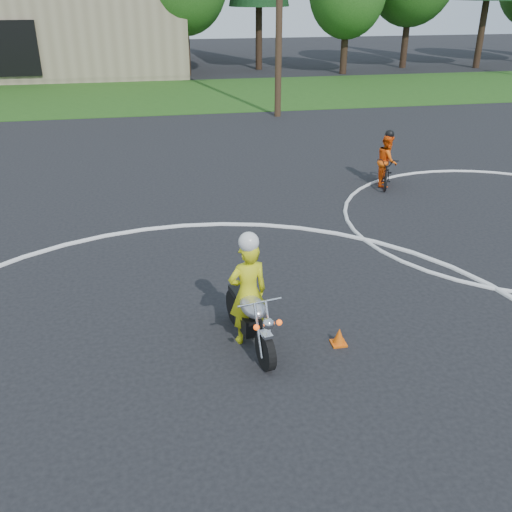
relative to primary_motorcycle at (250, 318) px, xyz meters
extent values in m
cube|color=#1E4714|center=(-0.74, 23.24, -0.51)|extent=(120.00, 10.00, 0.02)
torus|color=silver|center=(-0.74, -0.76, -0.51)|extent=(12.12, 12.12, 0.12)
torus|color=silver|center=(7.26, 4.24, -0.51)|extent=(8.10, 8.10, 0.10)
cylinder|color=black|center=(0.12, -0.66, -0.21)|extent=(0.23, 0.62, 0.60)
cylinder|color=black|center=(-0.14, 0.73, -0.21)|extent=(0.23, 0.62, 0.60)
cube|color=black|center=(-0.02, 0.09, -0.11)|extent=(0.38, 0.60, 0.30)
ellipsoid|color=silver|center=(0.02, -0.11, 0.27)|extent=(0.48, 0.70, 0.28)
cube|color=black|center=(-0.08, 0.38, 0.23)|extent=(0.37, 0.64, 0.10)
cylinder|color=white|center=(0.02, -0.59, 0.14)|extent=(0.11, 0.36, 0.81)
cylinder|color=white|center=(0.20, -0.56, 0.14)|extent=(0.11, 0.36, 0.81)
cube|color=silver|center=(0.13, -0.67, 0.11)|extent=(0.18, 0.24, 0.05)
cylinder|color=silver|center=(0.07, -0.41, 0.51)|extent=(0.70, 0.17, 0.04)
sphere|color=silver|center=(0.14, -0.75, 0.34)|extent=(0.18, 0.18, 0.18)
sphere|color=#FF4A0C|center=(-0.04, -0.77, 0.31)|extent=(0.09, 0.09, 0.09)
sphere|color=#FF500C|center=(0.32, -0.70, 0.31)|extent=(0.09, 0.09, 0.09)
cylinder|color=silver|center=(0.06, 0.51, -0.21)|extent=(0.23, 0.81, 0.08)
imported|color=yellow|center=(-0.01, 0.14, 0.38)|extent=(0.72, 0.54, 1.78)
sphere|color=silver|center=(0.00, 0.09, 1.29)|extent=(0.32, 0.32, 0.32)
imported|color=black|center=(5.30, 7.34, -0.07)|extent=(1.14, 1.80, 0.89)
imported|color=#FF590D|center=(5.30, 7.34, 0.23)|extent=(0.78, 0.87, 1.48)
sphere|color=black|center=(5.30, 7.34, 0.99)|extent=(0.26, 0.26, 0.26)
cone|color=#F65E0C|center=(1.43, -0.25, -0.37)|extent=(0.22, 0.22, 0.30)
cube|color=#F65E0C|center=(1.43, -0.25, -0.50)|extent=(0.24, 0.24, 0.03)
cube|color=black|center=(-8.74, 28.14, 1.48)|extent=(3.00, 0.16, 3.00)
cylinder|color=#382619|center=(1.26, 30.24, 1.10)|extent=(0.44, 0.44, 3.24)
cylinder|color=#382619|center=(6.26, 32.24, 1.46)|extent=(0.44, 0.44, 3.96)
cylinder|color=#382619|center=(11.26, 29.24, 0.92)|extent=(0.44, 0.44, 2.88)
cylinder|color=#382619|center=(16.26, 31.24, 1.28)|extent=(0.44, 0.44, 3.60)
cylinder|color=#382619|center=(21.26, 30.24, 1.64)|extent=(0.44, 0.44, 4.32)
cylinder|color=#382619|center=(-2.74, 31.24, 0.92)|extent=(0.44, 0.44, 2.88)
camera|label=1|loc=(-1.33, -7.69, 4.85)|focal=40.00mm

